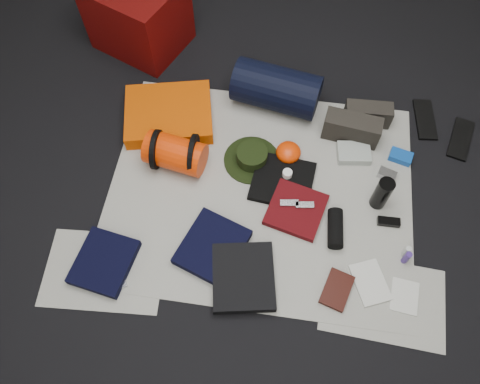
# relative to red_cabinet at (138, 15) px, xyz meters

# --- Properties ---
(floor) EXTENTS (4.50, 4.50, 0.02)m
(floor) POSITION_rel_red_cabinet_xyz_m (0.88, -0.99, -0.22)
(floor) COLOR black
(floor) RESTS_ON ground
(newspaper_mat) EXTENTS (1.60, 1.30, 0.01)m
(newspaper_mat) POSITION_rel_red_cabinet_xyz_m (0.88, -0.99, -0.21)
(newspaper_mat) COLOR beige
(newspaper_mat) RESTS_ON floor
(newspaper_sheet_front_left) EXTENTS (0.61, 0.44, 0.00)m
(newspaper_sheet_front_left) POSITION_rel_red_cabinet_xyz_m (0.18, -1.54, -0.21)
(newspaper_sheet_front_left) COLOR beige
(newspaper_sheet_front_left) RESTS_ON floor
(newspaper_sheet_front_right) EXTENTS (0.60, 0.43, 0.00)m
(newspaper_sheet_front_right) POSITION_rel_red_cabinet_xyz_m (1.53, -1.49, -0.21)
(newspaper_sheet_front_right) COLOR beige
(newspaper_sheet_front_right) RESTS_ON floor
(red_cabinet) EXTENTS (0.64, 0.59, 0.43)m
(red_cabinet) POSITION_rel_red_cabinet_xyz_m (0.00, 0.00, 0.00)
(red_cabinet) COLOR #530706
(red_cabinet) RESTS_ON floor
(sleeping_pad) EXTENTS (0.56, 0.50, 0.09)m
(sleeping_pad) POSITION_rel_red_cabinet_xyz_m (0.30, -0.59, -0.16)
(sleeping_pad) COLOR #D34B02
(sleeping_pad) RESTS_ON newspaper_mat
(stuff_sack) EXTENTS (0.34, 0.24, 0.19)m
(stuff_sack) POSITION_rel_red_cabinet_xyz_m (0.40, -0.88, -0.12)
(stuff_sack) COLOR red
(stuff_sack) RESTS_ON newspaper_mat
(sack_strap_left) EXTENTS (0.02, 0.22, 0.22)m
(sack_strap_left) POSITION_rel_red_cabinet_xyz_m (0.30, -0.88, -0.10)
(sack_strap_left) COLOR black
(sack_strap_left) RESTS_ON newspaper_mat
(sack_strap_right) EXTENTS (0.03, 0.22, 0.22)m
(sack_strap_right) POSITION_rel_red_cabinet_xyz_m (0.50, -0.88, -0.10)
(sack_strap_right) COLOR black
(sack_strap_right) RESTS_ON newspaper_mat
(navy_duffel) EXTENTS (0.53, 0.34, 0.25)m
(navy_duffel) POSITION_rel_red_cabinet_xyz_m (0.89, -0.39, -0.08)
(navy_duffel) COLOR black
(navy_duffel) RESTS_ON newspaper_mat
(boonie_brim) EXTENTS (0.41, 0.41, 0.01)m
(boonie_brim) POSITION_rel_red_cabinet_xyz_m (0.81, -0.80, -0.20)
(boonie_brim) COLOR black
(boonie_brim) RESTS_ON newspaper_mat
(boonie_crown) EXTENTS (0.17, 0.17, 0.07)m
(boonie_crown) POSITION_rel_red_cabinet_xyz_m (0.81, -0.80, -0.16)
(boonie_crown) COLOR black
(boonie_crown) RESTS_ON boonie_brim
(hiking_boot_left) EXTENTS (0.32, 0.16, 0.15)m
(hiking_boot_left) POSITION_rel_red_cabinet_xyz_m (1.33, -0.57, -0.13)
(hiking_boot_left) COLOR #28251F
(hiking_boot_left) RESTS_ON newspaper_mat
(hiking_boot_right) EXTENTS (0.26, 0.11, 0.13)m
(hiking_boot_right) POSITION_rel_red_cabinet_xyz_m (1.42, -0.44, -0.14)
(hiking_boot_right) COLOR #28251F
(hiking_boot_right) RESTS_ON newspaper_mat
(flip_flop_left) EXTENTS (0.13, 0.29, 0.02)m
(flip_flop_left) POSITION_rel_red_cabinet_xyz_m (1.77, -0.38, -0.21)
(flip_flop_left) COLOR black
(flip_flop_left) RESTS_ON floor
(flip_flop_right) EXTENTS (0.18, 0.30, 0.02)m
(flip_flop_right) POSITION_rel_red_cabinet_xyz_m (1.96, -0.49, -0.21)
(flip_flop_right) COLOR black
(flip_flop_right) RESTS_ON floor
(trousers_navy_a) EXTENTS (0.31, 0.34, 0.05)m
(trousers_navy_a) POSITION_rel_red_cabinet_xyz_m (0.17, -1.50, -0.18)
(trousers_navy_a) COLOR black
(trousers_navy_a) RESTS_ON newspaper_mat
(trousers_navy_b) EXTENTS (0.38, 0.40, 0.05)m
(trousers_navy_b) POSITION_rel_red_cabinet_xyz_m (0.68, -1.35, -0.18)
(trousers_navy_b) COLOR black
(trousers_navy_b) RESTS_ON newspaper_mat
(trousers_charcoal) EXTENTS (0.35, 0.38, 0.05)m
(trousers_charcoal) POSITION_rel_red_cabinet_xyz_m (0.86, -1.48, -0.18)
(trousers_charcoal) COLOR black
(trousers_charcoal) RESTS_ON newspaper_mat
(black_tshirt) EXTENTS (0.35, 0.33, 0.03)m
(black_tshirt) POSITION_rel_red_cabinet_xyz_m (0.99, -0.92, -0.19)
(black_tshirt) COLOR black
(black_tshirt) RESTS_ON newspaper_mat
(red_shirt) EXTENTS (0.33, 0.33, 0.04)m
(red_shirt) POSITION_rel_red_cabinet_xyz_m (1.08, -1.08, -0.19)
(red_shirt) COLOR #4B080B
(red_shirt) RESTS_ON newspaper_mat
(orange_stuff_sack) EXTENTS (0.16, 0.16, 0.09)m
(orange_stuff_sack) POSITION_rel_red_cabinet_xyz_m (1.00, -0.75, -0.16)
(orange_stuff_sack) COLOR red
(orange_stuff_sack) RESTS_ON newspaper_mat
(first_aid_pouch) EXTENTS (0.19, 0.16, 0.04)m
(first_aid_pouch) POSITION_rel_red_cabinet_xyz_m (1.36, -0.69, -0.19)
(first_aid_pouch) COLOR #939B93
(first_aid_pouch) RESTS_ON newspaper_mat
(water_bottle) EXTENTS (0.11, 0.11, 0.21)m
(water_bottle) POSITION_rel_red_cabinet_xyz_m (1.49, -0.97, -0.10)
(water_bottle) COLOR black
(water_bottle) RESTS_ON newspaper_mat
(speaker) EXTENTS (0.09, 0.20, 0.08)m
(speaker) POSITION_rel_red_cabinet_xyz_m (1.28, -1.17, -0.17)
(speaker) COLOR black
(speaker) RESTS_ON newspaper_mat
(compact_camera) EXTENTS (0.11, 0.08, 0.04)m
(compact_camera) POSITION_rel_red_cabinet_xyz_m (1.54, -0.80, -0.19)
(compact_camera) COLOR #AAAAAE
(compact_camera) RESTS_ON newspaper_mat
(cyan_case) EXTENTS (0.14, 0.11, 0.04)m
(cyan_case) POSITION_rel_red_cabinet_xyz_m (1.62, -0.67, -0.19)
(cyan_case) COLOR #10469E
(cyan_case) RESTS_ON newspaper_mat
(toiletry_purple) EXTENTS (0.03, 0.03, 0.09)m
(toiletry_purple) POSITION_rel_red_cabinet_xyz_m (1.63, -1.28, -0.16)
(toiletry_purple) COLOR #3F2579
(toiletry_purple) RESTS_ON newspaper_mat
(toiletry_clear) EXTENTS (0.03, 0.03, 0.09)m
(toiletry_clear) POSITION_rel_red_cabinet_xyz_m (1.63, -1.24, -0.17)
(toiletry_clear) COLOR #BABEB9
(toiletry_clear) RESTS_ON newspaper_mat
(paperback_book) EXTENTS (0.17, 0.21, 0.03)m
(paperback_book) POSITION_rel_red_cabinet_xyz_m (1.31, -1.47, -0.20)
(paperback_book) COLOR black
(paperback_book) RESTS_ON newspaper_mat
(map_booklet) EXTENTS (0.22, 0.25, 0.01)m
(map_booklet) POSITION_rel_red_cabinet_xyz_m (1.46, -1.41, -0.20)
(map_booklet) COLOR beige
(map_booklet) RESTS_ON newspaper_mat
(map_printout) EXTENTS (0.15, 0.18, 0.01)m
(map_printout) POSITION_rel_red_cabinet_xyz_m (1.63, -1.46, -0.21)
(map_printout) COLOR beige
(map_printout) RESTS_ON newspaper_mat
(sunglasses) EXTENTS (0.12, 0.05, 0.03)m
(sunglasses) POSITION_rel_red_cabinet_xyz_m (1.55, -1.08, -0.19)
(sunglasses) COLOR black
(sunglasses) RESTS_ON newspaper_mat
(key_cluster) EXTENTS (0.11, 0.11, 0.01)m
(key_cluster) POSITION_rel_red_cabinet_xyz_m (0.26, -1.59, -0.20)
(key_cluster) COLOR #AAAAAE
(key_cluster) RESTS_ON newspaper_mat
(tape_roll) EXTENTS (0.05, 0.05, 0.04)m
(tape_roll) POSITION_rel_red_cabinet_xyz_m (1.01, -0.89, -0.16)
(tape_roll) COLOR white
(tape_roll) RESTS_ON black_tshirt
(energy_bar_a) EXTENTS (0.10, 0.05, 0.01)m
(energy_bar_a) POSITION_rel_red_cabinet_xyz_m (1.04, -1.06, -0.16)
(energy_bar_a) COLOR #AAAAAE
(energy_bar_a) RESTS_ON red_shirt
(energy_bar_b) EXTENTS (0.10, 0.05, 0.01)m
(energy_bar_b) POSITION_rel_red_cabinet_xyz_m (1.12, -1.06, -0.16)
(energy_bar_b) COLOR #AAAAAE
(energy_bar_b) RESTS_ON red_shirt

